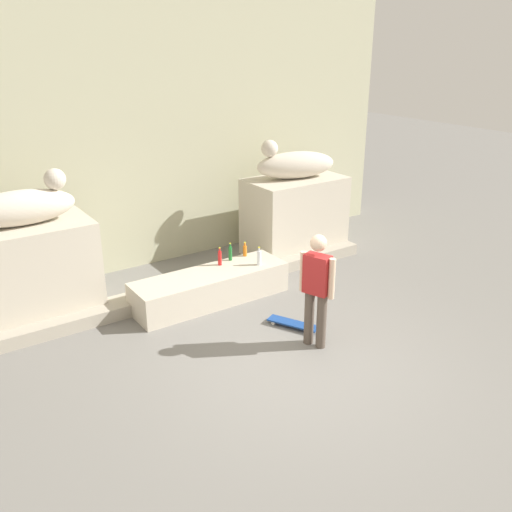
{
  "coord_description": "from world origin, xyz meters",
  "views": [
    {
      "loc": [
        -4.15,
        -5.05,
        4.14
      ],
      "look_at": [
        0.2,
        1.3,
        1.1
      ],
      "focal_mm": 39.32,
      "sensor_mm": 36.0,
      "label": 1
    }
  ],
  "objects_px": {
    "statue_reclining_right": "(294,164)",
    "bottle_orange": "(245,250)",
    "bottle_clear": "(259,257)",
    "bottle_green": "(230,253)",
    "statue_reclining_left": "(22,206)",
    "skater": "(317,286)",
    "skateboard": "(293,324)",
    "bottle_red": "(220,258)"
  },
  "relations": [
    {
      "from": "statue_reclining_right",
      "to": "bottle_orange",
      "type": "bearing_deg",
      "value": 38.35
    },
    {
      "from": "statue_reclining_right",
      "to": "bottle_clear",
      "type": "relative_size",
      "value": 5.3
    },
    {
      "from": "bottle_orange",
      "to": "bottle_clear",
      "type": "bearing_deg",
      "value": -93.53
    },
    {
      "from": "statue_reclining_right",
      "to": "bottle_green",
      "type": "distance_m",
      "value": 2.4
    },
    {
      "from": "bottle_orange",
      "to": "bottle_clear",
      "type": "height_order",
      "value": "bottle_clear"
    },
    {
      "from": "bottle_orange",
      "to": "bottle_green",
      "type": "xyz_separation_m",
      "value": [
        -0.32,
        -0.03,
        0.03
      ]
    },
    {
      "from": "statue_reclining_left",
      "to": "skater",
      "type": "xyz_separation_m",
      "value": [
        3.03,
        -3.1,
        -0.9
      ]
    },
    {
      "from": "skateboard",
      "to": "bottle_red",
      "type": "relative_size",
      "value": 2.54
    },
    {
      "from": "skater",
      "to": "skateboard",
      "type": "height_order",
      "value": "skater"
    },
    {
      "from": "skateboard",
      "to": "statue_reclining_left",
      "type": "bearing_deg",
      "value": 24.27
    },
    {
      "from": "statue_reclining_left",
      "to": "statue_reclining_right",
      "type": "height_order",
      "value": "same"
    },
    {
      "from": "skateboard",
      "to": "statue_reclining_right",
      "type": "bearing_deg",
      "value": -64.13
    },
    {
      "from": "skateboard",
      "to": "bottle_orange",
      "type": "xyz_separation_m",
      "value": [
        0.32,
        1.8,
        0.55
      ]
    },
    {
      "from": "bottle_clear",
      "to": "bottle_orange",
      "type": "bearing_deg",
      "value": 86.47
    },
    {
      "from": "bottle_orange",
      "to": "bottle_clear",
      "type": "distance_m",
      "value": 0.48
    },
    {
      "from": "bottle_red",
      "to": "bottle_clear",
      "type": "xyz_separation_m",
      "value": [
        0.55,
        -0.37,
        0.0
      ]
    },
    {
      "from": "statue_reclining_right",
      "to": "skater",
      "type": "height_order",
      "value": "statue_reclining_right"
    },
    {
      "from": "skater",
      "to": "bottle_green",
      "type": "bearing_deg",
      "value": -21.4
    },
    {
      "from": "skater",
      "to": "bottle_red",
      "type": "bearing_deg",
      "value": -14.85
    },
    {
      "from": "bottle_red",
      "to": "statue_reclining_left",
      "type": "bearing_deg",
      "value": 163.61
    },
    {
      "from": "statue_reclining_right",
      "to": "bottle_clear",
      "type": "bearing_deg",
      "value": 50.22
    },
    {
      "from": "statue_reclining_left",
      "to": "statue_reclining_right",
      "type": "bearing_deg",
      "value": 1.82
    },
    {
      "from": "statue_reclining_right",
      "to": "bottle_orange",
      "type": "height_order",
      "value": "statue_reclining_right"
    },
    {
      "from": "bottle_orange",
      "to": "skateboard",
      "type": "bearing_deg",
      "value": -100.04
    },
    {
      "from": "bottle_orange",
      "to": "bottle_red",
      "type": "bearing_deg",
      "value": -169.34
    },
    {
      "from": "skateboard",
      "to": "bottle_clear",
      "type": "xyz_separation_m",
      "value": [
        0.29,
        1.32,
        0.58
      ]
    },
    {
      "from": "bottle_red",
      "to": "bottle_orange",
      "type": "xyz_separation_m",
      "value": [
        0.58,
        0.11,
        -0.03
      ]
    },
    {
      "from": "statue_reclining_right",
      "to": "skater",
      "type": "xyz_separation_m",
      "value": [
        -2.02,
        -3.11,
        -0.9
      ]
    },
    {
      "from": "bottle_red",
      "to": "bottle_green",
      "type": "xyz_separation_m",
      "value": [
        0.26,
        0.08,
        -0.0
      ]
    },
    {
      "from": "skater",
      "to": "bottle_orange",
      "type": "height_order",
      "value": "skater"
    },
    {
      "from": "statue_reclining_left",
      "to": "bottle_red",
      "type": "xyz_separation_m",
      "value": [
        2.83,
        -0.83,
        -1.18
      ]
    },
    {
      "from": "statue_reclining_left",
      "to": "bottle_green",
      "type": "height_order",
      "value": "statue_reclining_left"
    },
    {
      "from": "bottle_red",
      "to": "bottle_green",
      "type": "bearing_deg",
      "value": 17.73
    },
    {
      "from": "skateboard",
      "to": "bottle_green",
      "type": "xyz_separation_m",
      "value": [
        0.0,
        1.78,
        0.58
      ]
    },
    {
      "from": "skater",
      "to": "bottle_clear",
      "type": "height_order",
      "value": "skater"
    },
    {
      "from": "statue_reclining_right",
      "to": "bottle_clear",
      "type": "distance_m",
      "value": 2.37
    },
    {
      "from": "statue_reclining_right",
      "to": "bottle_red",
      "type": "xyz_separation_m",
      "value": [
        -2.21,
        -0.84,
        -1.18
      ]
    },
    {
      "from": "bottle_orange",
      "to": "bottle_clear",
      "type": "relative_size",
      "value": 0.81
    },
    {
      "from": "skater",
      "to": "skateboard",
      "type": "relative_size",
      "value": 2.07
    },
    {
      "from": "skater",
      "to": "skateboard",
      "type": "xyz_separation_m",
      "value": [
        0.06,
        0.58,
        -0.86
      ]
    },
    {
      "from": "statue_reclining_left",
      "to": "skateboard",
      "type": "bearing_deg",
      "value": -37.53
    },
    {
      "from": "skater",
      "to": "statue_reclining_left",
      "type": "bearing_deg",
      "value": 24.48
    }
  ]
}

